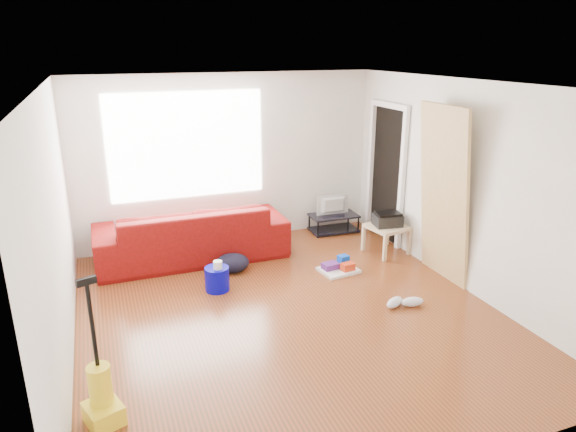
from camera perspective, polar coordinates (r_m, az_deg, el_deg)
name	(u,v)px	position (r m, az deg, el deg)	size (l,w,h in m)	color
room	(289,202)	(5.54, 0.16, 1.59)	(4.51, 5.01, 2.51)	#533116
sofa	(193,257)	(7.42, -10.49, -4.55)	(2.61, 1.02, 0.76)	#570804
tv_stand	(334,223)	(8.28, 5.09, -0.73)	(0.77, 0.45, 0.28)	black
tv	(334,205)	(8.19, 5.15, 1.18)	(0.54, 0.07, 0.31)	black
side_table	(387,230)	(7.48, 10.93, -1.51)	(0.59, 0.59, 0.41)	tan
printer	(388,219)	(7.43, 11.00, -0.34)	(0.42, 0.34, 0.20)	black
bucket	(218,290)	(6.44, -7.83, -8.12)	(0.30, 0.30, 0.30)	#0404A5
toilet_paper	(218,276)	(6.32, -7.75, -6.64)	(0.11, 0.11, 0.10)	silver
cleaning_tray	(339,267)	(6.89, 5.70, -5.69)	(0.53, 0.45, 0.17)	white
backpack	(233,271)	(6.91, -6.16, -6.13)	(0.44, 0.36, 0.24)	black
sneakers	(403,302)	(6.12, 12.71, -9.31)	(0.49, 0.25, 0.11)	silver
vacuum	(102,396)	(4.53, -20.00, -18.32)	(0.34, 0.36, 1.24)	yellow
door_panel	(436,277)	(6.99, 16.10, -6.49)	(0.04, 0.89, 2.22)	tan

